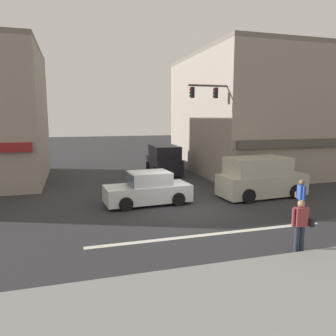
# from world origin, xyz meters

# --- Properties ---
(ground_plane) EXTENTS (120.00, 120.00, 0.00)m
(ground_plane) POSITION_xyz_m (0.00, 0.00, 0.00)
(ground_plane) COLOR #2B2B2D
(lane_marking_stripe) EXTENTS (9.00, 0.24, 0.01)m
(lane_marking_stripe) POSITION_xyz_m (0.00, -3.50, 0.00)
(lane_marking_stripe) COLOR silver
(lane_marking_stripe) RESTS_ON ground
(sidewalk_curb) EXTENTS (40.00, 5.00, 0.16)m
(sidewalk_curb) POSITION_xyz_m (0.00, -8.50, 0.08)
(sidewalk_curb) COLOR gray
(sidewalk_curb) RESTS_ON ground
(building_right_corner) EXTENTS (12.23, 12.04, 8.86)m
(building_right_corner) POSITION_xyz_m (10.19, 8.97, 4.43)
(building_right_corner) COLOR gray
(building_right_corner) RESTS_ON ground
(street_tree) EXTENTS (3.61, 3.61, 6.01)m
(street_tree) POSITION_xyz_m (6.55, 7.90, 4.19)
(street_tree) COLOR #4C3823
(street_tree) RESTS_ON ground
(utility_pole_near_left) EXTENTS (1.40, 0.22, 8.47)m
(utility_pole_near_left) POSITION_xyz_m (-8.15, 5.65, 4.38)
(utility_pole_near_left) COLOR brown
(utility_pole_near_left) RESTS_ON ground
(traffic_light_mast) EXTENTS (4.89, 0.24, 6.20)m
(traffic_light_mast) POSITION_xyz_m (5.19, 3.83, 4.30)
(traffic_light_mast) COLOR #47474C
(traffic_light_mast) RESTS_ON ground
(sedan_crossing_leftbound) EXTENTS (4.21, 2.10, 1.58)m
(sedan_crossing_leftbound) POSITION_xyz_m (-1.27, 1.25, 0.71)
(sedan_crossing_leftbound) COLOR silver
(sedan_crossing_leftbound) RESTS_ON ground
(van_crossing_rightbound) EXTENTS (4.72, 2.28, 2.11)m
(van_crossing_rightbound) POSITION_xyz_m (4.73, 0.96, 1.01)
(van_crossing_rightbound) COLOR #B7B29E
(van_crossing_rightbound) RESTS_ON ground
(van_crossing_center) EXTENTS (2.19, 4.67, 2.11)m
(van_crossing_center) POSITION_xyz_m (1.86, 9.51, 1.01)
(van_crossing_center) COLOR black
(van_crossing_center) RESTS_ON ground
(pedestrian_foreground_with_bag) EXTENTS (0.67, 0.35, 1.67)m
(pedestrian_foreground_with_bag) POSITION_xyz_m (1.94, -5.74, 0.95)
(pedestrian_foreground_with_bag) COLOR #232838
(pedestrian_foreground_with_bag) RESTS_ON ground
(pedestrian_mid_crossing) EXTENTS (0.42, 0.67, 1.67)m
(pedestrian_mid_crossing) POSITION_xyz_m (4.17, -2.91, 0.95)
(pedestrian_mid_crossing) COLOR #333338
(pedestrian_mid_crossing) RESTS_ON ground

